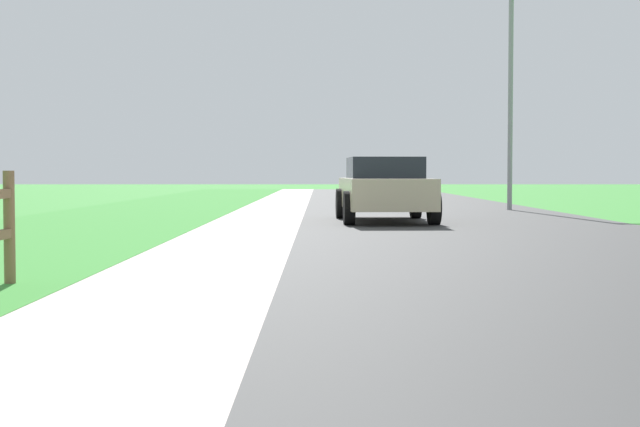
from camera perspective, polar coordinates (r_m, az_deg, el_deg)
ground_plane at (r=25.66m, az=-1.12°, el=0.05°), size 120.00×120.00×0.00m
road_asphalt at (r=27.83m, az=6.17°, el=0.24°), size 7.00×66.00×0.01m
curb_concrete at (r=27.87m, az=-7.23°, el=0.24°), size 6.00×66.00×0.01m
grass_verge at (r=28.09m, az=-10.27°, el=0.24°), size 5.00×66.00×0.00m
parked_suv_beige at (r=21.06m, az=3.71°, el=1.51°), size 2.13×4.51×1.43m
street_lamp at (r=28.15m, az=11.42°, el=7.87°), size 1.17×0.20×6.31m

